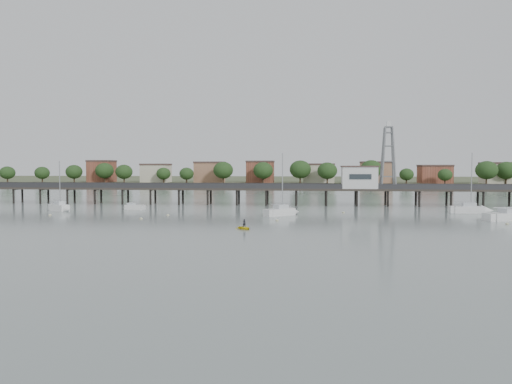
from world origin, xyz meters
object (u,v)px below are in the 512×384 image
lattice_tower (388,158)px  yellow_dinghy (244,229)px  sailboat_e (475,210)px  sailboat_c (285,212)px  pier (252,189)px  white_tender (135,207)px  sailboat_b (62,208)px

lattice_tower → yellow_dinghy: size_ratio=5.65×
sailboat_e → yellow_dinghy: sailboat_e is taller
sailboat_c → sailboat_e: bearing=-31.1°
sailboat_e → yellow_dinghy: 51.31m
lattice_tower → sailboat_c: (-22.54, -24.29, -10.45)m
pier → white_tender: size_ratio=34.91×
lattice_tower → sailboat_c: 34.74m
pier → lattice_tower: size_ratio=9.68×
sailboat_c → sailboat_b: 46.19m
sailboat_e → sailboat_c: sailboat_e is taller
sailboat_e → sailboat_b: bearing=-174.2°
pier → sailboat_c: (8.96, -24.29, -3.15)m
lattice_tower → white_tender: bearing=-164.3°
pier → sailboat_c: sailboat_c is taller
lattice_tower → yellow_dinghy: 54.32m
pier → lattice_tower: (31.50, 0.00, 7.31)m
white_tender → yellow_dinghy: size_ratio=1.57×
pier → yellow_dinghy: size_ratio=54.70×
pier → white_tender: bearing=-146.6°
sailboat_b → white_tender: 14.53m
pier → sailboat_e: size_ratio=12.08×
pier → sailboat_b: 42.46m
pier → lattice_tower: 32.34m
sailboat_e → yellow_dinghy: size_ratio=4.53×
pier → sailboat_c: size_ratio=12.28×
sailboat_e → lattice_tower: bearing=134.8°
pier → yellow_dinghy: (3.95, -45.49, -3.79)m
lattice_tower → sailboat_b: bearing=-163.4°
lattice_tower → sailboat_b: lattice_tower is taller
yellow_dinghy → sailboat_b: bearing=109.0°
sailboat_c → yellow_dinghy: size_ratio=4.46×
sailboat_c → white_tender: sailboat_c is taller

